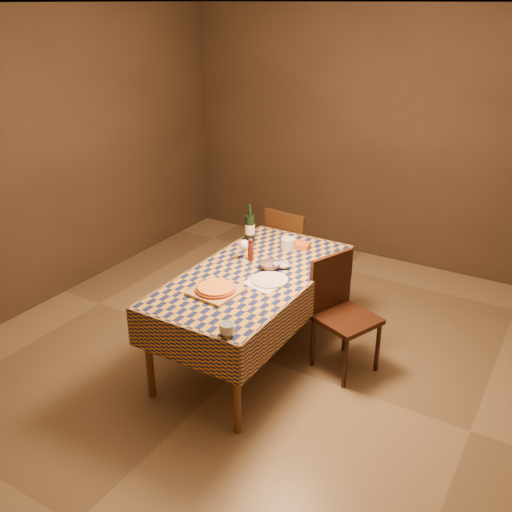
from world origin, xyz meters
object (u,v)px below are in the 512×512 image
chair_right (340,307)px  dining_table (253,282)px  pizza (216,288)px  cutting_board (216,291)px  white_plate (270,280)px  bowl (270,266)px  chair_far (290,249)px  wine_bottle (250,228)px

chair_right → dining_table: bearing=-156.7°
pizza → cutting_board: bearing=0.0°
dining_table → white_plate: 0.20m
cutting_board → bowl: (0.14, 0.55, 0.02)m
dining_table → bowl: 0.19m
cutting_board → chair_far: bearing=96.4°
white_plate → pizza: bearing=-123.7°
chair_far → chair_right: 1.18m
pizza → white_plate: (0.24, 0.37, -0.03)m
dining_table → pizza: (-0.07, -0.41, 0.11)m
pizza → white_plate: size_ratio=1.30×
wine_bottle → white_plate: size_ratio=1.23×
white_plate → chair_right: size_ratio=0.30×
bowl → chair_right: chair_right is taller
white_plate → chair_right: 0.61m
pizza → wine_bottle: size_ratio=1.06×
wine_bottle → white_plate: wine_bottle is taller
chair_far → chair_right: bearing=-42.9°
bowl → chair_right: 0.64m
pizza → chair_right: chair_right is taller
chair_right → white_plate: bearing=-144.9°
bowl → chair_far: chair_far is taller
white_plate → chair_right: chair_right is taller
wine_bottle → bowl: bearing=-42.5°
bowl → chair_far: bearing=108.1°
wine_bottle → chair_far: 0.67m
pizza → chair_right: 1.02m
dining_table → chair_right: 0.71m
pizza → chair_right: (0.70, 0.68, -0.28)m
wine_bottle → chair_far: (0.12, 0.54, -0.38)m
bowl → cutting_board: bearing=-104.0°
bowl → wine_bottle: wine_bottle is taller
cutting_board → pizza: size_ratio=0.89×
white_plate → wine_bottle: bearing=132.5°
bowl → dining_table: bearing=-116.9°
cutting_board → bowl: bowl is taller
white_plate → dining_table: bearing=165.7°
cutting_board → chair_right: (0.70, 0.68, -0.26)m
dining_table → chair_far: (-0.23, 1.08, -0.17)m
chair_right → chair_far: bearing=137.1°
dining_table → wine_bottle: (-0.35, 0.53, 0.21)m
wine_bottle → white_plate: (0.53, -0.58, -0.12)m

